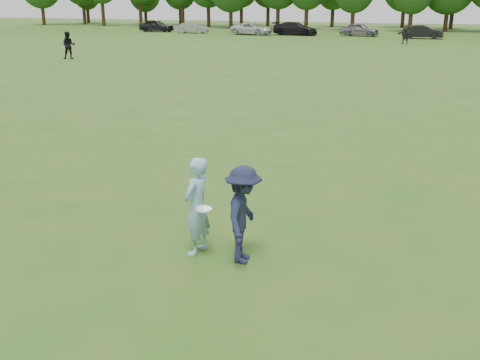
{
  "coord_description": "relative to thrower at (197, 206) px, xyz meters",
  "views": [
    {
      "loc": [
        4.02,
        -7.86,
        4.3
      ],
      "look_at": [
        0.6,
        1.38,
        1.1
      ],
      "focal_mm": 42.0,
      "sensor_mm": 36.0,
      "label": 1
    }
  ],
  "objects": [
    {
      "name": "car_d",
      "position": [
        -14.23,
        59.85,
        -0.09
      ],
      "size": [
        5.54,
        2.55,
        1.57
      ],
      "primitive_type": "imported",
      "rotation": [
        0.0,
        0.0,
        1.5
      ],
      "color": "black",
      "rests_on": "ground"
    },
    {
      "name": "car_c",
      "position": [
        -19.43,
        58.85,
        -0.16
      ],
      "size": [
        5.41,
        3.02,
        1.43
      ],
      "primitive_type": "imported",
      "rotation": [
        0.0,
        0.0,
        1.44
      ],
      "color": "silver",
      "rests_on": "ground"
    },
    {
      "name": "car_e",
      "position": [
        -6.66,
        60.8,
        -0.11
      ],
      "size": [
        4.62,
        2.11,
        1.54
      ],
      "primitive_type": "imported",
      "rotation": [
        0.0,
        0.0,
        1.5
      ],
      "color": "slate",
      "rests_on": "ground"
    },
    {
      "name": "ground",
      "position": [
        -0.17,
        -0.39,
        -0.87
      ],
      "size": [
        200.0,
        200.0,
        0.0
      ],
      "primitive_type": "plane",
      "color": "#285919",
      "rests_on": "ground"
    },
    {
      "name": "thrower",
      "position": [
        0.0,
        0.0,
        0.0
      ],
      "size": [
        0.49,
        0.68,
        1.75
      ],
      "primitive_type": "imported",
      "rotation": [
        0.0,
        0.0,
        -1.69
      ],
      "color": "#84B8CD",
      "rests_on": "ground"
    },
    {
      "name": "car_a",
      "position": [
        -33.55,
        60.63,
        -0.09
      ],
      "size": [
        4.67,
        2.01,
        1.57
      ],
      "primitive_type": "imported",
      "rotation": [
        0.0,
        0.0,
        1.6
      ],
      "color": "black",
      "rests_on": "ground"
    },
    {
      "name": "car_b",
      "position": [
        -27.76,
        59.51,
        -0.2
      ],
      "size": [
        4.2,
        1.87,
        1.34
      ],
      "primitive_type": "imported",
      "rotation": [
        0.0,
        0.0,
        1.69
      ],
      "color": "gray",
      "rests_on": "ground"
    },
    {
      "name": "disc_in_play",
      "position": [
        0.23,
        -0.22,
        0.06
      ],
      "size": [
        0.28,
        0.28,
        0.05
      ],
      "color": "white",
      "rests_on": "ground"
    },
    {
      "name": "player_far_d",
      "position": [
        -0.59,
        50.58,
        0.03
      ],
      "size": [
        1.7,
        0.6,
        1.81
      ],
      "primitive_type": "imported",
      "rotation": [
        0.0,
        0.0,
        0.04
      ],
      "color": "#242424",
      "rests_on": "ground"
    },
    {
      "name": "defender",
      "position": [
        0.87,
        -0.02,
        -0.03
      ],
      "size": [
        0.78,
        1.17,
        1.69
      ],
      "primitive_type": "imported",
      "rotation": [
        0.0,
        0.0,
        1.72
      ],
      "color": "#1A203A",
      "rests_on": "ground"
    },
    {
      "name": "car_f",
      "position": [
        0.62,
        58.82,
        -0.15
      ],
      "size": [
        4.41,
        1.56,
        1.45
      ],
      "primitive_type": "imported",
      "rotation": [
        0.0,
        0.0,
        1.57
      ],
      "color": "black",
      "rests_on": "ground"
    },
    {
      "name": "player_far_a",
      "position": [
        -22.64,
        27.01,
        0.11
      ],
      "size": [
        1.21,
        1.15,
        1.97
      ],
      "primitive_type": "imported",
      "rotation": [
        0.0,
        0.0,
        0.58
      ],
      "color": "black",
      "rests_on": "ground"
    }
  ]
}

